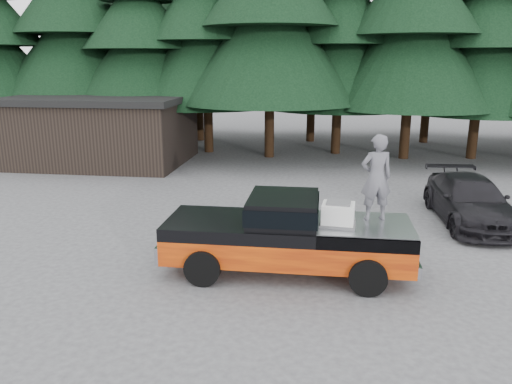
# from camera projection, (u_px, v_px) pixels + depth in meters

# --- Properties ---
(ground) EXTENTS (120.00, 120.00, 0.00)m
(ground) POSITION_uv_depth(u_px,v_px,m) (245.00, 267.00, 12.49)
(ground) COLOR #464648
(ground) RESTS_ON ground
(pickup_truck) EXTENTS (6.00, 2.04, 1.33)m
(pickup_truck) POSITION_uv_depth(u_px,v_px,m) (287.00, 246.00, 12.01)
(pickup_truck) COLOR #E35008
(pickup_truck) RESTS_ON ground
(truck_cab) EXTENTS (1.66, 1.90, 0.59)m
(truck_cab) POSITION_uv_depth(u_px,v_px,m) (283.00, 208.00, 11.78)
(truck_cab) COLOR black
(truck_cab) RESTS_ON pickup_truck
(air_compressor) EXTENTS (0.78, 0.67, 0.50)m
(air_compressor) POSITION_uv_depth(u_px,v_px,m) (338.00, 215.00, 11.43)
(air_compressor) COLOR silver
(air_compressor) RESTS_ON pickup_truck
(man_on_bed) EXTENTS (0.85, 0.66, 2.05)m
(man_on_bed) POSITION_uv_depth(u_px,v_px,m) (376.00, 178.00, 11.64)
(man_on_bed) COLOR #59585F
(man_on_bed) RESTS_ON pickup_truck
(parked_car) EXTENTS (2.26, 5.02, 1.43)m
(parked_car) POSITION_uv_depth(u_px,v_px,m) (470.00, 200.00, 15.74)
(parked_car) COLOR black
(parked_car) RESTS_ON ground
(utility_building) EXTENTS (8.40, 6.40, 3.30)m
(utility_building) POSITION_uv_depth(u_px,v_px,m) (104.00, 129.00, 24.72)
(utility_building) COLOR black
(utility_building) RESTS_ON ground
(treeline) EXTENTS (60.15, 16.05, 17.50)m
(treeline) POSITION_uv_depth(u_px,v_px,m) (302.00, 7.00, 26.89)
(treeline) COLOR black
(treeline) RESTS_ON ground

